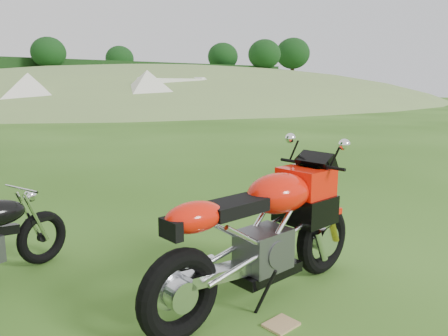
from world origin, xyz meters
TOP-DOWN VIEW (x-y plane):
  - ground at (0.00, 0.00)m, footprint 120.00×120.00m
  - hillside at (24.00, 40.00)m, footprint 80.00×64.00m
  - hedgerow at (24.00, 40.00)m, footprint 36.00×1.20m
  - sport_motorcycle at (-1.24, -2.00)m, footprint 2.32×0.68m
  - plywood_board at (-1.40, -2.39)m, footprint 0.26×0.21m
  - tent_mid at (3.59, 21.95)m, footprint 3.70×3.70m
  - tent_right at (9.70, 19.28)m, footprint 3.62×3.62m
  - caravan at (12.47, 20.85)m, footprint 4.84×2.18m

SIDE VIEW (x-z plane):
  - ground at x=0.00m, z-range 0.00..0.00m
  - hillside at x=24.00m, z-range -4.00..4.00m
  - hedgerow at x=24.00m, z-range -4.30..4.30m
  - plywood_board at x=-1.40m, z-range 0.00..0.02m
  - sport_motorcycle at x=-1.24m, z-range 0.00..1.38m
  - caravan at x=12.47m, z-range 0.00..2.26m
  - tent_mid at x=3.59m, z-range 0.00..2.54m
  - tent_right at x=9.70m, z-range 0.00..2.66m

